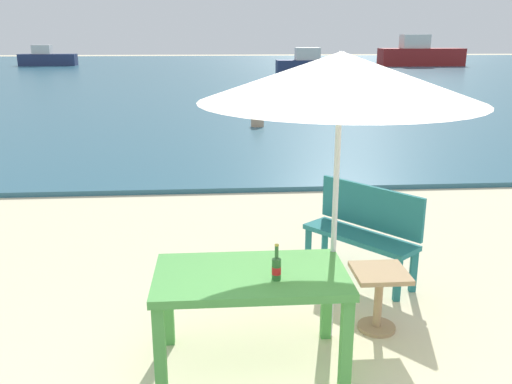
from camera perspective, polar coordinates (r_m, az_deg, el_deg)
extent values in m
cube|color=#2D6075|center=(33.30, -3.13, 12.26)|extent=(120.00, 50.00, 0.08)
cube|color=#4C9E47|center=(3.99, -0.55, -8.82)|extent=(1.40, 0.80, 0.06)
cube|color=#4C9E47|center=(3.89, -10.02, -16.20)|extent=(0.08, 0.08, 0.70)
cube|color=#4C9E47|center=(3.97, 9.42, -15.48)|extent=(0.08, 0.08, 0.70)
cube|color=#4C9E47|center=(4.48, -9.20, -11.52)|extent=(0.08, 0.08, 0.70)
cube|color=#4C9E47|center=(4.54, 7.41, -11.01)|extent=(0.08, 0.08, 0.70)
cylinder|color=#2D662D|center=(3.85, 2.16, -8.10)|extent=(0.06, 0.06, 0.16)
cone|color=#2D662D|center=(3.81, 2.17, -7.04)|extent=(0.06, 0.06, 0.03)
cylinder|color=#2D662D|center=(3.79, 2.18, -6.24)|extent=(0.03, 0.03, 0.09)
cylinder|color=red|center=(3.85, 2.15, -8.20)|extent=(0.07, 0.07, 0.05)
cylinder|color=gold|center=(3.77, 2.19, -5.58)|extent=(0.03, 0.03, 0.01)
cylinder|color=silver|center=(4.26, 8.30, -1.28)|extent=(0.04, 0.04, 2.30)
cone|color=silver|center=(4.07, 8.86, 11.83)|extent=(2.10, 2.10, 0.36)
cube|color=tan|center=(4.66, 12.88, -8.25)|extent=(0.44, 0.44, 0.04)
cylinder|color=tan|center=(4.78, 12.67, -11.20)|extent=(0.07, 0.07, 0.50)
cylinder|color=tan|center=(4.89, 12.49, -13.64)|extent=(0.32, 0.32, 0.03)
cube|color=#237275|center=(5.60, 10.77, -4.64)|extent=(1.04, 1.15, 0.05)
cube|color=#237275|center=(5.63, 11.87, -1.56)|extent=(0.79, 0.95, 0.44)
cube|color=#237275|center=(5.89, 5.49, -5.80)|extent=(0.06, 0.06, 0.42)
cube|color=#237275|center=(5.31, 14.60, -8.89)|extent=(0.06, 0.06, 0.42)
cube|color=#237275|center=(6.09, 7.22, -5.09)|extent=(0.06, 0.06, 0.42)
cube|color=#237275|center=(5.53, 16.16, -7.96)|extent=(0.06, 0.06, 0.42)
cylinder|color=tan|center=(14.23, 0.15, 7.30)|extent=(0.34, 0.34, 0.20)
sphere|color=tan|center=(14.19, 0.15, 8.11)|extent=(0.21, 0.21, 0.21)
cube|color=navy|center=(31.41, 6.08, 12.81)|extent=(4.21, 1.15, 0.86)
cube|color=silver|center=(31.31, 5.42, 14.22)|extent=(1.34, 0.86, 0.67)
cube|color=maroon|center=(42.29, 16.90, 13.37)|extent=(6.04, 1.65, 1.23)
cube|color=silver|center=(42.06, 16.30, 14.91)|extent=(1.92, 1.23, 0.96)
cube|color=navy|center=(43.61, -20.95, 12.81)|extent=(4.03, 1.10, 0.82)
cube|color=silver|center=(43.69, -21.52, 13.72)|extent=(1.28, 0.82, 0.64)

